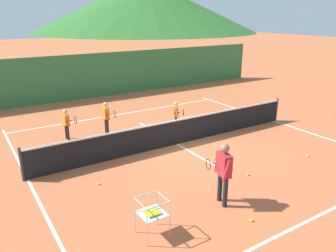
{
  "coord_description": "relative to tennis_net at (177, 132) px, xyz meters",
  "views": [
    {
      "loc": [
        -6.56,
        -9.72,
        4.69
      ],
      "look_at": [
        -0.67,
        -0.42,
        0.96
      ],
      "focal_mm": 35.86,
      "sensor_mm": 36.0,
      "label": 1
    }
  ],
  "objects": [
    {
      "name": "student_2",
      "position": [
        0.91,
        1.42,
        0.23
      ],
      "size": [
        0.4,
        0.68,
        1.22
      ],
      "color": "black",
      "rests_on": "ground"
    },
    {
      "name": "tennis_ball_3",
      "position": [
        -3.66,
        -1.41,
        -0.47
      ],
      "size": [
        0.07,
        0.07,
        0.07
      ],
      "primitive_type": "sphere",
      "color": "yellow",
      "rests_on": "ground"
    },
    {
      "name": "instructor",
      "position": [
        -1.32,
        -4.04,
        0.49
      ],
      "size": [
        0.44,
        0.82,
        1.66
      ],
      "color": "black",
      "rests_on": "ground"
    },
    {
      "name": "line_sideline_east",
      "position": [
        5.31,
        0.0,
        -0.5
      ],
      "size": [
        0.08,
        10.48,
        0.01
      ],
      "primitive_type": "cube",
      "color": "white",
      "rests_on": "ground"
    },
    {
      "name": "tennis_ball_2",
      "position": [
        3.12,
        -3.38,
        -0.47
      ],
      "size": [
        0.07,
        0.07,
        0.07
      ],
      "primitive_type": "sphere",
      "color": "yellow",
      "rests_on": "ground"
    },
    {
      "name": "tennis_net",
      "position": [
        0.0,
        0.0,
        0.0
      ],
      "size": [
        10.93,
        0.08,
        1.05
      ],
      "color": "#333338",
      "rests_on": "ground"
    },
    {
      "name": "line_service_center",
      "position": [
        0.0,
        0.0,
        -0.5
      ],
      "size": [
        0.08,
        6.07,
        0.01
      ],
      "primitive_type": "cube",
      "color": "white",
      "rests_on": "ground"
    },
    {
      "name": "line_sideline_west",
      "position": [
        -5.31,
        0.0,
        -0.5
      ],
      "size": [
        0.08,
        10.48,
        0.01
      ],
      "primitive_type": "cube",
      "color": "white",
      "rests_on": "ground"
    },
    {
      "name": "hill_1",
      "position": [
        36.94,
        70.28,
        5.94
      ],
      "size": [
        56.97,
        56.97,
        12.87
      ],
      "primitive_type": "cone",
      "color": "#2D6628",
      "rests_on": "ground"
    },
    {
      "name": "windscreen_fence",
      "position": [
        0.0,
        8.75,
        0.76
      ],
      "size": [
        23.38,
        0.08,
        2.52
      ],
      "primitive_type": "cube",
      "color": "#33753D",
      "rests_on": "ground"
    },
    {
      "name": "line_baseline_far",
      "position": [
        0.0,
        4.73,
        -0.5
      ],
      "size": [
        10.63,
        0.08,
        0.01
      ],
      "primitive_type": "cube",
      "color": "white",
      "rests_on": "ground"
    },
    {
      "name": "student_0",
      "position": [
        -3.31,
        2.7,
        0.23
      ],
      "size": [
        0.42,
        0.58,
        1.2
      ],
      "color": "black",
      "rests_on": "ground"
    },
    {
      "name": "line_baseline_near",
      "position": [
        0.0,
        -5.75,
        -0.5
      ],
      "size": [
        10.63,
        0.08,
        0.01
      ],
      "primitive_type": "cube",
      "color": "white",
      "rests_on": "ground"
    },
    {
      "name": "ground_plane",
      "position": [
        0.0,
        0.0,
        -0.5
      ],
      "size": [
        120.0,
        120.0,
        0.0
      ],
      "primitive_type": "plane",
      "color": "#BC6038"
    },
    {
      "name": "tennis_ball_0",
      "position": [
        0.4,
        -3.28,
        -0.47
      ],
      "size": [
        0.07,
        0.07,
        0.07
      ],
      "primitive_type": "sphere",
      "color": "yellow",
      "rests_on": "ground"
    },
    {
      "name": "student_1",
      "position": [
        -1.76,
        2.47,
        0.3
      ],
      "size": [
        0.41,
        0.67,
        1.33
      ],
      "color": "black",
      "rests_on": "ground"
    },
    {
      "name": "tennis_ball_5",
      "position": [
        -1.25,
        -5.04,
        -0.47
      ],
      "size": [
        0.07,
        0.07,
        0.07
      ],
      "primitive_type": "sphere",
      "color": "yellow",
      "rests_on": "ground"
    },
    {
      "name": "tennis_ball_4",
      "position": [
        0.32,
        -1.79,
        -0.47
      ],
      "size": [
        0.07,
        0.07,
        0.07
      ],
      "primitive_type": "sphere",
      "color": "yellow",
      "rests_on": "ground"
    },
    {
      "name": "ball_cart",
      "position": [
        -3.49,
        -4.22,
        0.08
      ],
      "size": [
        0.58,
        0.58,
        0.9
      ],
      "color": "#B7B7BC",
      "rests_on": "ground"
    }
  ]
}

